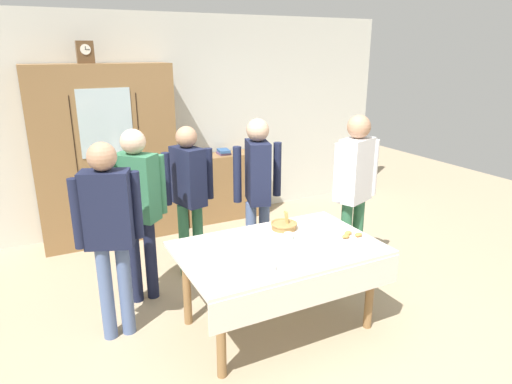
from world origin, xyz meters
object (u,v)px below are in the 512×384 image
object	(u,v)px
dining_table	(280,259)
pastry_plate	(352,237)
tea_cup_near_left	(320,238)
person_beside_shelf	(258,183)
tea_cup_front_edge	(308,255)
person_behind_table_left	(355,182)
bread_basket	(284,225)
person_by_cabinet	(138,200)
wall_cabinet	(106,156)
spoon_mid_right	(214,266)
spoon_mid_left	(211,243)
person_near_right_end	(109,224)
tea_cup_back_edge	(271,268)
person_behind_table_right	(189,188)
book_stack	(224,152)
mantel_clock	(85,52)
bookshelf_low	(224,186)
tea_cup_mid_left	(289,237)

from	to	relation	value
dining_table	pastry_plate	xyz separation A→B (m)	(0.63, -0.11, 0.11)
tea_cup_near_left	person_beside_shelf	world-z (taller)	person_beside_shelf
tea_cup_front_edge	person_behind_table_left	size ratio (longest dim) A/B	0.08
person_beside_shelf	bread_basket	bearing A→B (deg)	-93.74
tea_cup_front_edge	person_by_cabinet	xyz separation A→B (m)	(-0.99, 1.24, 0.22)
wall_cabinet	spoon_mid_right	world-z (taller)	wall_cabinet
tea_cup_front_edge	spoon_mid_left	size ratio (longest dim) A/B	1.09
bread_basket	spoon_mid_right	bearing A→B (deg)	-154.07
person_by_cabinet	person_near_right_end	xyz separation A→B (m)	(-0.33, -0.47, 0.00)
wall_cabinet	bread_basket	xyz separation A→B (m)	(1.13, -2.25, -0.29)
tea_cup_back_edge	person_behind_table_right	xyz separation A→B (m)	(-0.07, 1.58, 0.18)
bread_basket	person_beside_shelf	xyz separation A→B (m)	(0.04, 0.59, 0.23)
bread_basket	pastry_plate	xyz separation A→B (m)	(0.40, -0.45, -0.02)
wall_cabinet	person_near_right_end	bearing A→B (deg)	-98.97
tea_cup_back_edge	person_beside_shelf	distance (m)	1.37
bread_basket	spoon_mid_left	size ratio (longest dim) A/B	2.02
wall_cabinet	tea_cup_front_edge	bearing A→B (deg)	-70.80
pastry_plate	person_behind_table_right	size ratio (longest dim) A/B	0.18
book_stack	dining_table	bearing A→B (deg)	-103.44
mantel_clock	person_near_right_end	world-z (taller)	mantel_clock
spoon_mid_left	person_behind_table_right	size ratio (longest dim) A/B	0.08
person_by_cabinet	bookshelf_low	bearing A→B (deg)	47.31
mantel_clock	person_behind_table_left	world-z (taller)	mantel_clock
bookshelf_low	spoon_mid_right	xyz separation A→B (m)	(-1.23, -2.70, 0.29)
bookshelf_low	mantel_clock	bearing A→B (deg)	-178.21
tea_cup_mid_left	book_stack	bearing A→B (deg)	78.99
tea_cup_near_left	book_stack	bearing A→B (deg)	84.15
bookshelf_low	bread_basket	bearing A→B (deg)	-99.87
pastry_plate	tea_cup_front_edge	bearing A→B (deg)	-164.06
dining_table	mantel_clock	size ratio (longest dim) A/B	6.75
wall_cabinet	spoon_mid_left	bearing A→B (deg)	-79.21
tea_cup_near_left	person_beside_shelf	size ratio (longest dim) A/B	0.08
spoon_mid_right	person_behind_table_left	world-z (taller)	person_behind_table_left
person_by_cabinet	person_near_right_end	world-z (taller)	person_near_right_end
spoon_mid_right	pastry_plate	bearing A→B (deg)	-2.10
book_stack	bread_basket	size ratio (longest dim) A/B	0.97
tea_cup_back_edge	person_behind_table_right	distance (m)	1.59
wall_cabinet	person_by_cabinet	bearing A→B (deg)	-90.01
person_by_cabinet	bread_basket	bearing A→B (deg)	-29.58
pastry_plate	wall_cabinet	bearing A→B (deg)	119.57
mantel_clock	person_behind_table_left	bearing A→B (deg)	-45.16
spoon_mid_left	person_near_right_end	world-z (taller)	person_near_right_end
person_near_right_end	bookshelf_low	bearing A→B (deg)	48.89
dining_table	spoon_mid_right	size ratio (longest dim) A/B	13.61
pastry_plate	person_near_right_end	size ratio (longest dim) A/B	0.17
person_by_cabinet	person_beside_shelf	bearing A→B (deg)	-2.63
tea_cup_back_edge	person_near_right_end	size ratio (longest dim) A/B	0.08
tea_cup_back_edge	spoon_mid_left	world-z (taller)	tea_cup_back_edge
mantel_clock	person_behind_table_right	world-z (taller)	mantel_clock
person_behind_table_left	person_near_right_end	distance (m)	2.33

